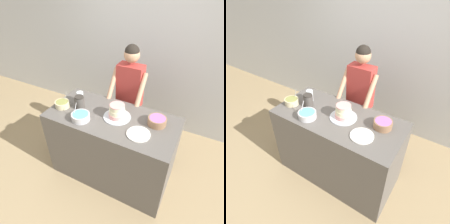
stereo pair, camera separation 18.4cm
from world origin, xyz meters
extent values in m
plane|color=tan|center=(0.00, 0.00, 0.00)|extent=(14.00, 14.00, 0.00)
cube|color=silver|center=(0.00, 1.72, 1.30)|extent=(10.00, 0.05, 2.60)
cube|color=#5B5651|center=(0.00, 0.36, 0.48)|extent=(1.49, 0.71, 0.96)
cylinder|color=#2D2D38|center=(-0.11, 0.93, 0.39)|extent=(0.10, 0.10, 0.77)
cylinder|color=#2D2D38|center=(0.04, 0.93, 0.39)|extent=(0.10, 0.10, 0.77)
cube|color=#B23833|center=(-0.03, 0.93, 1.07)|extent=(0.33, 0.18, 0.58)
cylinder|color=tan|center=(-0.23, 0.78, 1.06)|extent=(0.06, 0.37, 0.49)
cylinder|color=tan|center=(0.16, 0.78, 1.06)|extent=(0.06, 0.37, 0.49)
sphere|color=tan|center=(-0.03, 0.93, 1.48)|extent=(0.19, 0.19, 0.19)
sphere|color=black|center=(-0.03, 0.93, 1.52)|extent=(0.18, 0.18, 0.18)
cylinder|color=silver|center=(0.05, 0.38, 0.96)|extent=(0.31, 0.31, 0.01)
cylinder|color=pink|center=(0.05, 0.38, 0.99)|extent=(0.19, 0.19, 0.05)
cylinder|color=#F4EABC|center=(0.05, 0.38, 1.04)|extent=(0.18, 0.18, 0.05)
cylinder|color=#F4EABC|center=(0.05, 0.38, 1.09)|extent=(0.17, 0.17, 0.05)
cylinder|color=pink|center=(0.05, 0.38, 1.12)|extent=(0.17, 0.17, 0.01)
cylinder|color=#936B4C|center=(0.49, 0.47, 1.00)|extent=(0.20, 0.20, 0.08)
cylinder|color=#9E66B7|center=(0.49, 0.47, 1.04)|extent=(0.17, 0.17, 0.01)
cylinder|color=beige|center=(-0.62, 0.26, 0.99)|extent=(0.17, 0.17, 0.07)
cylinder|color=olive|center=(-0.62, 0.26, 1.02)|extent=(0.15, 0.15, 0.01)
cylinder|color=silver|center=(-0.61, 0.32, 1.06)|extent=(0.08, 0.02, 0.19)
cylinder|color=silver|center=(-0.28, 0.16, 0.99)|extent=(0.21, 0.21, 0.07)
cylinder|color=#60B7E0|center=(-0.28, 0.16, 1.03)|extent=(0.18, 0.18, 0.01)
cylinder|color=silver|center=(-0.35, 0.16, 1.05)|extent=(0.01, 0.10, 0.17)
cylinder|color=silver|center=(-0.48, 0.44, 1.03)|extent=(0.08, 0.08, 0.14)
cylinder|color=white|center=(0.37, 0.22, 0.96)|extent=(0.24, 0.24, 0.01)
cylinder|color=#4C4742|center=(-0.42, 0.34, 1.03)|extent=(0.11, 0.11, 0.14)
cylinder|color=#322D28|center=(-0.42, 0.34, 1.11)|extent=(0.10, 0.10, 0.02)
camera|label=1|loc=(0.83, -1.22, 2.32)|focal=32.00mm
camera|label=2|loc=(0.99, -1.13, 2.32)|focal=32.00mm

